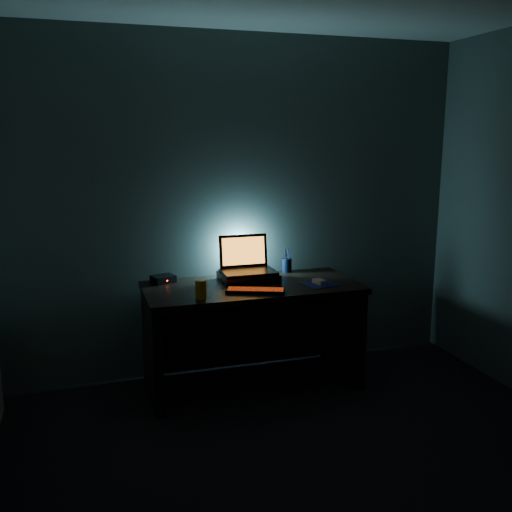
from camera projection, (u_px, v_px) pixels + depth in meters
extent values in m
cube|color=#4D5852|center=(237.00, 208.00, 4.24)|extent=(3.50, 0.00, 2.50)
cube|color=black|center=(252.00, 288.00, 3.99)|extent=(1.50, 0.70, 0.04)
cube|color=black|center=(152.00, 349.00, 3.87)|extent=(0.06, 0.64, 0.71)
cube|color=black|center=(342.00, 329.00, 4.28)|extent=(0.06, 0.64, 0.71)
cube|color=black|center=(240.00, 324.00, 4.38)|extent=(1.38, 0.02, 0.65)
cube|color=black|center=(248.00, 277.00, 4.09)|extent=(0.40, 0.30, 0.06)
cube|color=black|center=(248.00, 272.00, 4.08)|extent=(0.38, 0.26, 0.02)
cube|color=black|center=(243.00, 251.00, 4.18)|extent=(0.36, 0.05, 0.24)
cube|color=orange|center=(244.00, 251.00, 4.17)|extent=(0.32, 0.03, 0.20)
cube|color=black|center=(255.00, 291.00, 3.80)|extent=(0.41, 0.26, 0.02)
cube|color=red|center=(255.00, 289.00, 3.79)|extent=(0.39, 0.24, 0.00)
cube|color=#0C1758|center=(320.00, 284.00, 4.00)|extent=(0.26, 0.24, 0.00)
cube|color=gray|center=(320.00, 282.00, 4.00)|extent=(0.08, 0.11, 0.03)
cylinder|color=black|center=(287.00, 265.00, 4.36)|extent=(0.08, 0.08, 0.10)
cylinder|color=orange|center=(201.00, 289.00, 3.64)|extent=(0.09, 0.09, 0.12)
cube|color=black|center=(163.00, 279.00, 4.05)|extent=(0.19, 0.17, 0.05)
sphere|color=#FF0C07|center=(167.00, 281.00, 4.00)|extent=(0.01, 0.01, 0.01)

